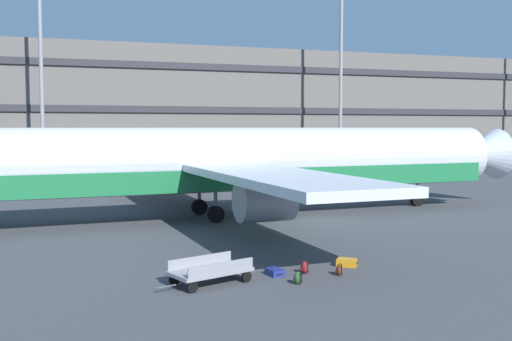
{
  "coord_description": "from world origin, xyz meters",
  "views": [
    {
      "loc": [
        -13.39,
        -30.62,
        5.09
      ],
      "look_at": [
        -4.29,
        -3.5,
        3.0
      ],
      "focal_mm": 41.77,
      "sensor_mm": 36.0,
      "label": 1
    }
  ],
  "objects": [
    {
      "name": "light_mast_center_left",
      "position": [
        15.01,
        26.12,
        13.38
      ],
      "size": [
        1.8,
        0.5,
        23.34
      ],
      "color": "gray",
      "rests_on": "ground_plane"
    },
    {
      "name": "terminal_structure",
      "position": [
        0.0,
        42.48,
        6.97
      ],
      "size": [
        170.94,
        19.39,
        13.94
      ],
      "color": "#605B56",
      "rests_on": "ground_plane"
    },
    {
      "name": "ground_plane",
      "position": [
        0.0,
        0.0,
        0.0
      ],
      "size": [
        600.0,
        600.0,
        0.0
      ],
      "primitive_type": "plane",
      "color": "#424449"
    },
    {
      "name": "backpack_upright",
      "position": [
        -4.29,
        -12.44,
        0.2
      ],
      "size": [
        0.34,
        0.4,
        0.46
      ],
      "color": "#592619",
      "rests_on": "ground_plane"
    },
    {
      "name": "baggage_cart",
      "position": [
        -8.74,
        -12.1,
        0.43
      ],
      "size": [
        3.34,
        2.09,
        0.82
      ],
      "color": "gray",
      "rests_on": "ground_plane"
    },
    {
      "name": "backpack_black",
      "position": [
        -6.07,
        -13.04,
        0.2
      ],
      "size": [
        0.39,
        0.41,
        0.47
      ],
      "color": "#264C26",
      "rests_on": "ground_plane"
    },
    {
      "name": "airliner",
      "position": [
        -4.57,
        1.51,
        3.08
      ],
      "size": [
        39.67,
        32.11,
        10.47
      ],
      "color": "silver",
      "rests_on": "ground_plane"
    },
    {
      "name": "backpack_teal",
      "position": [
        -5.31,
        -11.82,
        0.21
      ],
      "size": [
        0.4,
        0.45,
        0.49
      ],
      "color": "maroon",
      "rests_on": "ground_plane"
    },
    {
      "name": "suitcase_navy",
      "position": [
        -3.4,
        -11.31,
        0.14
      ],
      "size": [
        0.84,
        0.8,
        0.28
      ],
      "color": "orange",
      "rests_on": "ground_plane"
    },
    {
      "name": "light_mast_left",
      "position": [
        -14.55,
        26.12,
        13.37
      ],
      "size": [
        1.8,
        0.5,
        23.32
      ],
      "color": "gray",
      "rests_on": "ground_plane"
    },
    {
      "name": "suitcase_small",
      "position": [
        -6.38,
        -11.74,
        0.12
      ],
      "size": [
        0.54,
        0.75,
        0.23
      ],
      "color": "navy",
      "rests_on": "ground_plane"
    }
  ]
}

